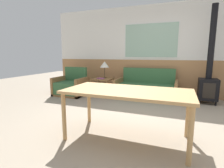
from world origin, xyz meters
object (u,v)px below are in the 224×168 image
at_px(couch, 146,90).
at_px(dining_table, 127,95).
at_px(armchair, 71,87).
at_px(side_table, 103,81).
at_px(wood_stove, 209,77).
at_px(table_lamp, 105,65).

height_order(couch, dining_table, couch).
bearing_deg(armchair, couch, 7.88).
height_order(armchair, side_table, armchair).
bearing_deg(wood_stove, couch, -178.23).
relative_size(table_lamp, dining_table, 0.29).
relative_size(armchair, table_lamp, 1.78).
bearing_deg(table_lamp, armchair, -153.60).
xyz_separation_m(side_table, dining_table, (1.50, -2.48, 0.23)).
height_order(side_table, dining_table, dining_table).
distance_m(couch, dining_table, 2.60).
height_order(armchair, wood_stove, wood_stove).
distance_m(armchair, side_table, 1.01).
bearing_deg(table_lamp, side_table, -98.29).
bearing_deg(side_table, armchair, -158.27).
distance_m(dining_table, wood_stove, 2.95).
bearing_deg(couch, table_lamp, 179.05).
height_order(table_lamp, dining_table, table_lamp).
bearing_deg(armchair, dining_table, -44.42).
relative_size(couch, dining_table, 0.95).
relative_size(table_lamp, wood_stove, 0.21).
relative_size(armchair, dining_table, 0.51).
bearing_deg(couch, wood_stove, 1.77).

